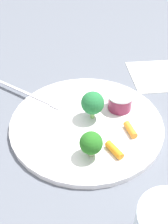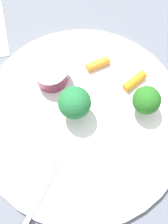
{
  "view_description": "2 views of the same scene",
  "coord_description": "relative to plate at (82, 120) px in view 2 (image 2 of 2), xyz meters",
  "views": [
    {
      "loc": [
        -0.12,
        0.38,
        0.38
      ],
      "look_at": [
        0.01,
        -0.0,
        0.03
      ],
      "focal_mm": 42.43,
      "sensor_mm": 36.0,
      "label": 1
    },
    {
      "loc": [
        0.13,
        0.03,
        0.44
      ],
      "look_at": [
        -0.01,
        0.0,
        0.02
      ],
      "focal_mm": 48.53,
      "sensor_mm": 36.0,
      "label": 2
    }
  ],
  "objects": [
    {
      "name": "ground_plane",
      "position": [
        0.0,
        0.0,
        -0.01
      ],
      "size": [
        2.4,
        2.4,
        0.0
      ],
      "primitive_type": "plane",
      "color": "slate"
    },
    {
      "name": "plate",
      "position": [
        0.0,
        0.0,
        0.0
      ],
      "size": [
        0.31,
        0.31,
        0.01
      ],
      "primitive_type": "cylinder",
      "color": "white",
      "rests_on": "ground_plane"
    },
    {
      "name": "sauce_cup",
      "position": [
        -0.05,
        -0.06,
        0.02
      ],
      "size": [
        0.05,
        0.05,
        0.03
      ],
      "color": "maroon",
      "rests_on": "plate"
    },
    {
      "name": "broccoli_floret_0",
      "position": [
        -0.04,
        0.09,
        0.04
      ],
      "size": [
        0.04,
        0.04,
        0.05
      ],
      "color": "#94A973",
      "rests_on": "plate"
    },
    {
      "name": "broccoli_floret_1",
      "position": [
        -0.01,
        -0.01,
        0.04
      ],
      "size": [
        0.05,
        0.05,
        0.06
      ],
      "color": "#88C56A",
      "rests_on": "plate"
    },
    {
      "name": "carrot_stick_0",
      "position": [
        -0.09,
        0.01,
        0.01
      ],
      "size": [
        0.03,
        0.04,
        0.01
      ],
      "primitive_type": "cylinder",
      "rotation": [
        1.57,
        0.0,
        3.77
      ],
      "color": "orange",
      "rests_on": "plate"
    },
    {
      "name": "carrot_stick_1",
      "position": [
        -0.07,
        0.07,
        0.01
      ],
      "size": [
        0.04,
        0.04,
        0.01
      ],
      "primitive_type": "cylinder",
      "rotation": [
        1.57,
        0.0,
        4.04
      ],
      "color": "orange",
      "rests_on": "plate"
    },
    {
      "name": "fork",
      "position": [
        0.15,
        -0.04,
        0.01
      ],
      "size": [
        0.19,
        0.06,
        0.0
      ],
      "color": "silver",
      "rests_on": "plate"
    }
  ]
}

